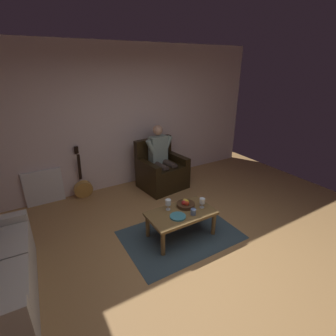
% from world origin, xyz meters
% --- Properties ---
extents(ground_plane, '(6.87, 6.87, 0.00)m').
position_xyz_m(ground_plane, '(0.00, 0.00, 0.00)').
color(ground_plane, '#AC7E4A').
extents(wall_back, '(6.12, 0.06, 2.74)m').
position_xyz_m(wall_back, '(0.00, -2.70, 1.37)').
color(wall_back, silver).
rests_on(wall_back, ground).
extents(rug, '(1.66, 1.15, 0.01)m').
position_xyz_m(rug, '(-0.02, -0.59, 0.00)').
color(rug, '#354951').
rests_on(rug, ground).
extents(armchair, '(0.93, 0.84, 0.98)m').
position_xyz_m(armchair, '(-0.57, -2.15, 0.33)').
color(armchair, black).
rests_on(armchair, ground).
extents(person_seated, '(0.63, 0.60, 1.27)m').
position_xyz_m(person_seated, '(-0.57, -2.13, 0.67)').
color(person_seated, '#8FA79C').
rests_on(person_seated, ground).
extents(coffee_table, '(0.96, 0.55, 0.40)m').
position_xyz_m(coffee_table, '(-0.02, -0.59, 0.34)').
color(coffee_table, brown).
rests_on(coffee_table, ground).
extents(guitar, '(0.34, 0.25, 0.99)m').
position_xyz_m(guitar, '(0.93, -2.50, 0.21)').
color(guitar, '#BB883E').
rests_on(guitar, ground).
extents(radiator, '(0.64, 0.06, 0.64)m').
position_xyz_m(radiator, '(1.57, -2.63, 0.32)').
color(radiator, white).
rests_on(radiator, ground).
extents(wine_glass_near, '(0.08, 0.08, 0.16)m').
position_xyz_m(wine_glass_near, '(0.10, -0.75, 0.51)').
color(wine_glass_near, silver).
rests_on(wine_glass_near, coffee_table).
extents(wine_glass_far, '(0.08, 0.08, 0.15)m').
position_xyz_m(wine_glass_far, '(-0.36, -0.55, 0.50)').
color(wine_glass_far, silver).
rests_on(wine_glass_far, coffee_table).
extents(fruit_bowl, '(0.27, 0.27, 0.11)m').
position_xyz_m(fruit_bowl, '(-0.17, -0.69, 0.43)').
color(fruit_bowl, '#3F2818').
rests_on(fruit_bowl, coffee_table).
extents(decorative_dish, '(0.22, 0.22, 0.02)m').
position_xyz_m(decorative_dish, '(0.09, -0.51, 0.41)').
color(decorative_dish, teal).
rests_on(decorative_dish, coffee_table).
extents(candle_jar, '(0.08, 0.08, 0.09)m').
position_xyz_m(candle_jar, '(-0.13, -0.46, 0.44)').
color(candle_jar, slate).
rests_on(candle_jar, coffee_table).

